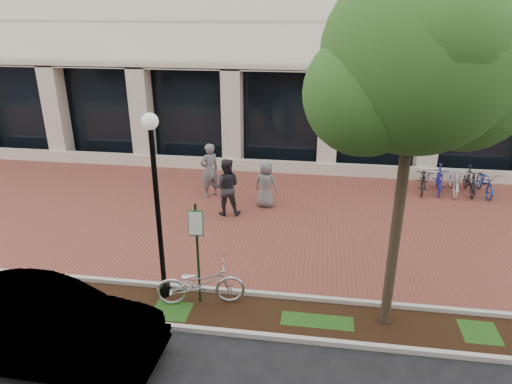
# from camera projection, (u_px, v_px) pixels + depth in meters

# --- Properties ---
(ground) EXTENTS (120.00, 120.00, 0.00)m
(ground) POSITION_uv_depth(u_px,v_px,m) (264.00, 217.00, 15.25)
(ground) COLOR black
(ground) RESTS_ON ground
(brick_plaza) EXTENTS (40.00, 9.00, 0.01)m
(brick_plaza) POSITION_uv_depth(u_px,v_px,m) (264.00, 217.00, 15.25)
(brick_plaza) COLOR brown
(brick_plaza) RESTS_ON ground
(planting_strip) EXTENTS (40.00, 1.50, 0.01)m
(planting_strip) POSITION_uv_depth(u_px,v_px,m) (234.00, 313.00, 10.44)
(planting_strip) COLOR black
(planting_strip) RESTS_ON ground
(curb_plaza_side) EXTENTS (40.00, 0.12, 0.12)m
(curb_plaza_side) POSITION_uv_depth(u_px,v_px,m) (240.00, 292.00, 11.11)
(curb_plaza_side) COLOR #BBBAB0
(curb_plaza_side) RESTS_ON ground
(curb_street_side) EXTENTS (40.00, 0.12, 0.12)m
(curb_street_side) POSITION_uv_depth(u_px,v_px,m) (228.00, 332.00, 9.73)
(curb_street_side) COLOR #BBBAB0
(curb_street_side) RESTS_ON ground
(parking_sign) EXTENTS (0.34, 0.07, 2.54)m
(parking_sign) POSITION_uv_depth(u_px,v_px,m) (197.00, 242.00, 10.25)
(parking_sign) COLOR #143918
(parking_sign) RESTS_ON ground
(lamppost) EXTENTS (0.36, 0.36, 4.48)m
(lamppost) POSITION_uv_depth(u_px,v_px,m) (157.00, 199.00, 10.16)
(lamppost) COLOR black
(lamppost) RESTS_ON ground
(street_tree) EXTENTS (4.18, 3.48, 7.42)m
(street_tree) POSITION_uv_depth(u_px,v_px,m) (419.00, 70.00, 8.13)
(street_tree) COLOR #473B29
(street_tree) RESTS_ON ground
(locked_bicycle) EXTENTS (2.18, 1.16, 1.09)m
(locked_bicycle) POSITION_uv_depth(u_px,v_px,m) (201.00, 283.00, 10.61)
(locked_bicycle) COLOR silver
(locked_bicycle) RESTS_ON ground
(pedestrian_left) EXTENTS (0.87, 0.85, 2.01)m
(pedestrian_left) POSITION_uv_depth(u_px,v_px,m) (210.00, 170.00, 16.56)
(pedestrian_left) COLOR slate
(pedestrian_left) RESTS_ON ground
(pedestrian_mid) EXTENTS (1.05, 0.87, 1.96)m
(pedestrian_mid) POSITION_uv_depth(u_px,v_px,m) (226.00, 187.00, 15.10)
(pedestrian_mid) COLOR #242529
(pedestrian_mid) RESTS_ON ground
(pedestrian_right) EXTENTS (0.92, 0.73, 1.66)m
(pedestrian_right) POSITION_uv_depth(u_px,v_px,m) (266.00, 184.00, 15.75)
(pedestrian_right) COLOR slate
(pedestrian_right) RESTS_ON ground
(bollard) EXTENTS (0.12, 0.12, 0.93)m
(bollard) POSITION_uv_depth(u_px,v_px,m) (399.00, 181.00, 17.04)
(bollard) COLOR silver
(bollard) RESTS_ON ground
(bike_rack_cluster) EXTENTS (3.00, 1.87, 1.04)m
(bike_rack_cluster) POSITION_uv_depth(u_px,v_px,m) (454.00, 181.00, 17.06)
(bike_rack_cluster) COLOR black
(bike_rack_cluster) RESTS_ON ground
(sedan_near_curb) EXTENTS (4.69, 1.76, 1.53)m
(sedan_near_curb) POSITION_uv_depth(u_px,v_px,m) (42.00, 327.00, 8.81)
(sedan_near_curb) COLOR silver
(sedan_near_curb) RESTS_ON ground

